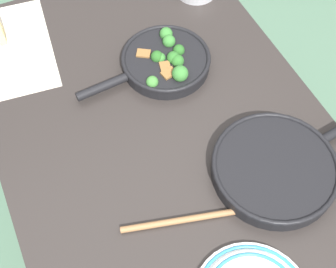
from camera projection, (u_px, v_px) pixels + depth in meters
name	position (u px, v px, depth m)	size (l,w,h in m)	color
ground_plane	(168.00, 241.00, 1.80)	(14.00, 14.00, 0.00)	#51755B
dining_table_red	(168.00, 154.00, 1.25)	(1.34, 0.83, 0.74)	#2D2826
skillet_broccoli	(165.00, 61.00, 1.29)	(0.25, 0.39, 0.07)	black
skillet_eggs	(276.00, 168.00, 1.11)	(0.30, 0.46, 0.04)	black
wooden_spoon	(223.00, 213.00, 1.06)	(0.12, 0.38, 0.02)	#996B42
parchment_sheet	(9.00, 49.00, 1.35)	(0.39, 0.28, 0.00)	silver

